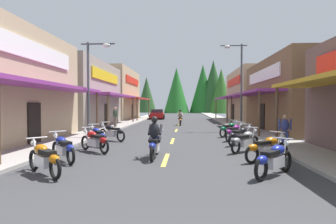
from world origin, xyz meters
TOP-DOWN VIEW (x-y plane):
  - ground at (0.00, 27.91)m, footprint 9.07×85.82m
  - sidewalk_left at (-5.63, 27.91)m, footprint 2.20×85.82m
  - sidewalk_right at (5.63, 27.91)m, footprint 2.20×85.82m
  - centerline_dashes at (0.00, 32.40)m, footprint 0.16×63.28m
  - storefront_left_middle at (-10.00, 24.53)m, footprint 8.39×11.58m
  - storefront_left_far at (-10.51, 37.39)m, footprint 9.40×12.26m
  - storefront_right_middle at (9.80, 20.96)m, footprint 8.01×11.74m
  - storefront_right_far at (10.81, 34.27)m, footprint 10.02×12.58m
  - streetlamp_left at (-4.63, 14.72)m, footprint 1.98×0.30m
  - streetlamp_right at (4.66, 20.24)m, footprint 1.98×0.30m
  - motorcycle_parked_right_0 at (3.17, 6.74)m, footprint 1.53×1.64m
  - motorcycle_parked_right_1 at (3.56, 8.78)m, footprint 1.84×1.26m
  - motorcycle_parked_right_2 at (3.22, 10.71)m, footprint 1.52×1.65m
  - motorcycle_parked_right_3 at (3.43, 12.75)m, footprint 1.53×1.63m
  - motorcycle_parked_right_4 at (3.43, 14.52)m, footprint 1.32×1.80m
  - motorcycle_parked_right_5 at (3.47, 16.43)m, footprint 1.53×1.64m
  - motorcycle_parked_left_0 at (-3.26, 6.45)m, footprint 1.68×1.48m
  - motorcycle_parked_left_1 at (-3.58, 8.35)m, footprint 1.55×1.62m
  - motorcycle_parked_left_2 at (-3.11, 10.36)m, footprint 1.69×1.47m
  - motorcycle_parked_left_3 at (-3.57, 12.17)m, footprint 1.37×1.77m
  - motorcycle_parked_left_4 at (-3.37, 14.04)m, footprint 1.82×1.29m
  - rider_cruising_lead at (-0.43, 9.17)m, footprint 0.60×2.14m
  - rider_cruising_trailing at (0.19, 26.30)m, footprint 0.60×2.14m
  - pedestrian_by_shop at (-5.34, 22.49)m, footprint 0.46×0.43m
  - pedestrian_browsing at (5.36, 12.15)m, footprint 0.55×0.34m
  - parked_car_curbside at (-3.33, 38.36)m, footprint 2.23×4.38m
  - treeline_backdrop at (4.15, 71.39)m, footprint 25.04×13.33m

SIDE VIEW (x-z plane):
  - ground at x=0.00m, z-range -0.10..0.00m
  - centerline_dashes at x=0.00m, z-range 0.00..0.01m
  - sidewalk_left at x=-5.63m, z-range 0.00..0.12m
  - sidewalk_right at x=5.63m, z-range 0.00..0.12m
  - motorcycle_parked_right_0 at x=3.17m, z-range -0.03..1.01m
  - motorcycle_parked_right_1 at x=3.56m, z-range -0.03..1.01m
  - motorcycle_parked_right_2 at x=3.22m, z-range -0.03..1.01m
  - motorcycle_parked_right_3 at x=3.43m, z-range -0.03..1.01m
  - motorcycle_parked_right_4 at x=3.43m, z-range -0.03..1.01m
  - motorcycle_parked_right_5 at x=3.47m, z-range -0.03..1.01m
  - motorcycle_parked_left_0 at x=-3.26m, z-range -0.03..1.01m
  - motorcycle_parked_left_1 at x=-3.58m, z-range -0.03..1.01m
  - motorcycle_parked_left_2 at x=-3.11m, z-range -0.03..1.01m
  - motorcycle_parked_left_3 at x=-3.57m, z-range -0.03..1.01m
  - motorcycle_parked_left_4 at x=-3.37m, z-range -0.03..1.01m
  - rider_cruising_lead at x=-0.43m, z-range -0.13..1.44m
  - rider_cruising_trailing at x=0.19m, z-range -0.13..1.44m
  - parked_car_curbside at x=-3.33m, z-range -0.01..1.39m
  - pedestrian_browsing at x=5.36m, z-range 0.11..1.66m
  - pedestrian_by_shop at x=-5.34m, z-range 0.15..1.96m
  - storefront_right_middle at x=9.80m, z-range 0.00..5.50m
  - storefront_left_middle at x=-10.00m, z-range 0.00..5.97m
  - storefront_right_far at x=10.81m, z-range 0.00..6.27m
  - storefront_left_far at x=-10.51m, z-range 0.00..6.90m
  - streetlamp_left at x=-4.63m, z-range 0.89..6.51m
  - streetlamp_right at x=4.66m, z-range 0.94..7.53m
  - treeline_backdrop at x=4.15m, z-range -0.70..12.76m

